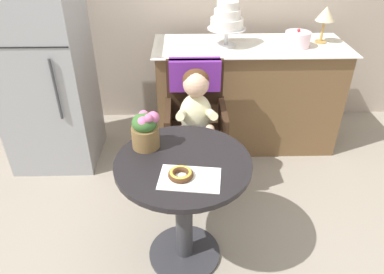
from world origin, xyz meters
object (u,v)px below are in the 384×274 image
cafe_table (184,192)px  round_layer_cake (297,39)px  table_lamp (326,15)px  tiered_cake_stand (227,19)px  refrigerator (42,62)px  wicker_chair (195,107)px  donut_front (181,174)px  seated_child (196,112)px  flower_vase (145,129)px

cafe_table → round_layer_cake: 1.61m
cafe_table → table_lamp: 1.86m
tiered_cake_stand → round_layer_cake: 0.58m
round_layer_cake → refrigerator: size_ratio=0.12×
cafe_table → wicker_chair: (0.09, 0.75, 0.13)m
cafe_table → table_lamp: bearing=50.1°
refrigerator → wicker_chair: bearing=-17.0°
cafe_table → donut_front: 0.27m
seated_child → round_layer_cake: bearing=38.9°
flower_vase → table_lamp: table_lamp is taller
wicker_chair → tiered_cake_stand: size_ratio=2.83×
seated_child → refrigerator: (-1.14, 0.50, 0.17)m
round_layer_cake → table_lamp: table_lamp is taller
flower_vase → refrigerator: refrigerator is taller
tiered_cake_stand → refrigerator: refrigerator is taller
tiered_cake_stand → refrigerator: bearing=-171.9°
cafe_table → flower_vase: 0.41m
donut_front → refrigerator: bearing=130.1°
donut_front → round_layer_cake: (0.92, 1.39, 0.22)m
wicker_chair → tiered_cake_stand: 0.76m
wicker_chair → flower_vase: wicker_chair is taller
donut_front → wicker_chair: bearing=83.5°
wicker_chair → table_lamp: table_lamp is taller
cafe_table → donut_front: bearing=-95.2°
wicker_chair → round_layer_cake: size_ratio=4.81×
flower_vase → table_lamp: 1.82m
table_lamp → refrigerator: 2.21m
refrigerator → round_layer_cake: bearing=4.5°
wicker_chair → table_lamp: (1.04, 0.59, 0.48)m
cafe_table → round_layer_cake: size_ratio=3.63×
flower_vase → round_layer_cake: (1.10, 1.11, 0.13)m
round_layer_cake → refrigerator: bearing=-175.5°
cafe_table → refrigerator: 1.56m
cafe_table → wicker_chair: size_ratio=0.75×
cafe_table → round_layer_cake: bearing=54.2°
refrigerator → flower_vase: bearing=-48.5°
round_layer_cake → refrigerator: 1.96m
donut_front → refrigerator: (-1.04, 1.23, 0.11)m
cafe_table → flower_vase: size_ratio=3.28×
flower_vase → seated_child: bearing=57.7°
refrigerator → tiered_cake_stand: bearing=8.1°
donut_front → flower_vase: flower_vase is taller
tiered_cake_stand → refrigerator: 1.44m
cafe_table → wicker_chair: bearing=83.3°
cafe_table → refrigerator: (-1.05, 1.10, 0.34)m
round_layer_cake → table_lamp: (0.22, 0.09, 0.16)m
wicker_chair → refrigerator: size_ratio=0.56×
wicker_chair → seated_child: 0.16m
seated_child → table_lamp: bearing=35.8°
flower_vase → refrigerator: (-0.85, 0.96, 0.02)m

